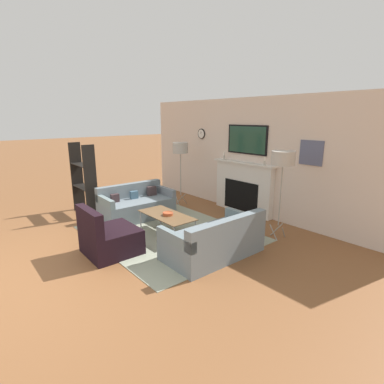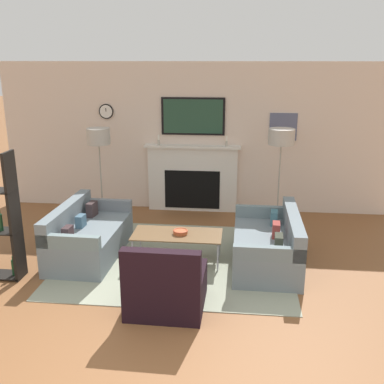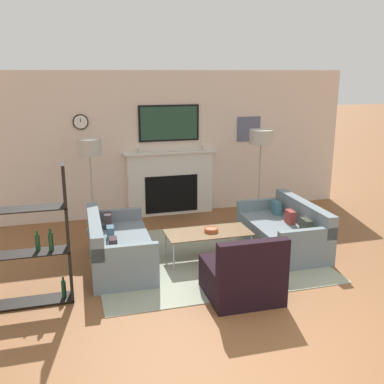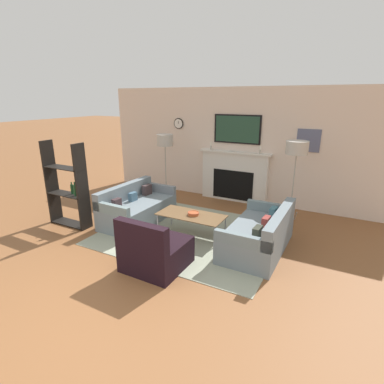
{
  "view_description": "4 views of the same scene",
  "coord_description": "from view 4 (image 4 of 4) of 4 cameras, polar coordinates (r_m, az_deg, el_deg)",
  "views": [
    {
      "loc": [
        4.58,
        -0.66,
        2.26
      ],
      "look_at": [
        -0.06,
        3.24,
        0.74
      ],
      "focal_mm": 28.0,
      "sensor_mm": 36.0,
      "label": 1
    },
    {
      "loc": [
        0.84,
        -3.2,
        2.74
      ],
      "look_at": [
        0.21,
        2.7,
        0.97
      ],
      "focal_mm": 42.0,
      "sensor_mm": 36.0,
      "label": 2
    },
    {
      "loc": [
        -1.88,
        -3.33,
        2.67
      ],
      "look_at": [
        -0.14,
        2.79,
        0.96
      ],
      "focal_mm": 42.0,
      "sensor_mm": 36.0,
      "label": 3
    },
    {
      "loc": [
        2.43,
        -1.96,
        2.46
      ],
      "look_at": [
        -0.07,
        2.72,
        0.78
      ],
      "focal_mm": 28.0,
      "sensor_mm": 36.0,
      "label": 4
    }
  ],
  "objects": [
    {
      "name": "couch_left",
      "position": [
        6.27,
        -10.48,
        -3.11
      ],
      "size": [
        0.87,
        1.63,
        0.75
      ],
      "color": "slate",
      "rests_on": "ground_plane"
    },
    {
      "name": "armchair",
      "position": [
        4.57,
        -7.11,
        -11.19
      ],
      "size": [
        0.86,
        0.85,
        0.84
      ],
      "color": "black",
      "rests_on": "ground_plane"
    },
    {
      "name": "floor_lamp_right",
      "position": [
        6.17,
        19.38,
        7.79
      ],
      "size": [
        0.42,
        0.42,
        1.67
      ],
      "color": "#9E998E",
      "rests_on": "ground_plane"
    },
    {
      "name": "coffee_table",
      "position": [
        5.48,
        -0.16,
        -4.57
      ],
      "size": [
        1.24,
        0.57,
        0.42
      ],
      "color": "brown",
      "rests_on": "ground_plane"
    },
    {
      "name": "ground_plane",
      "position": [
        3.97,
        -19.35,
        -21.88
      ],
      "size": [
        60.0,
        60.0,
        0.0
      ],
      "primitive_type": "plane",
      "color": "brown"
    },
    {
      "name": "area_rug",
      "position": [
        5.71,
        -0.03,
        -7.9
      ],
      "size": [
        3.19,
        2.69,
        0.01
      ],
      "color": "#969C85",
      "rests_on": "ground_plane"
    },
    {
      "name": "floor_lamp_left",
      "position": [
        7.27,
        -5.17,
        9.66
      ],
      "size": [
        0.39,
        0.39,
        1.63
      ],
      "color": "#9E998E",
      "rests_on": "ground_plane"
    },
    {
      "name": "couch_right",
      "position": [
        5.18,
        12.82,
        -8.0
      ],
      "size": [
        0.89,
        1.66,
        0.74
      ],
      "color": "slate",
      "rests_on": "ground_plane"
    },
    {
      "name": "fireplace_wall",
      "position": [
        7.37,
        8.49,
        7.65
      ],
      "size": [
        7.13,
        0.28,
        2.7
      ],
      "color": "beige",
      "rests_on": "ground_plane"
    },
    {
      "name": "decorative_bowl",
      "position": [
        5.44,
        0.26,
        -4.1
      ],
      "size": [
        0.21,
        0.21,
        0.06
      ],
      "color": "#B4522B",
      "rests_on": "coffee_table"
    },
    {
      "name": "shelf_unit",
      "position": [
        6.33,
        -22.68,
        0.69
      ],
      "size": [
        0.9,
        0.28,
        1.67
      ],
      "color": "black",
      "rests_on": "ground_plane"
    }
  ]
}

